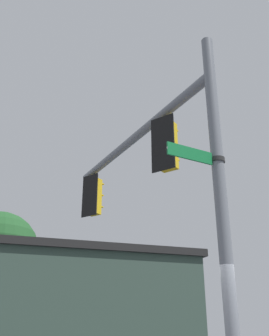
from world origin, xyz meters
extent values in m
cylinder|color=slate|center=(0.00, 0.00, 3.40)|extent=(0.21, 0.21, 6.80)
cylinder|color=slate|center=(-2.68, 1.28, 5.97)|extent=(5.45, 2.75, 0.21)
cylinder|color=black|center=(-1.35, 0.65, 5.78)|extent=(0.08, 0.08, 0.18)
cube|color=gold|center=(-1.35, 0.65, 5.16)|extent=(0.36, 0.30, 1.05)
sphere|color=#590F0F|center=(-1.35, 0.83, 5.51)|extent=(0.22, 0.22, 0.22)
cube|color=gold|center=(-1.35, 0.85, 5.61)|extent=(0.24, 0.20, 0.03)
sphere|color=brown|center=(-1.35, 0.83, 5.16)|extent=(0.22, 0.22, 0.22)
cube|color=gold|center=(-1.35, 0.85, 5.26)|extent=(0.24, 0.20, 0.03)
sphere|color=#1EE533|center=(-1.35, 0.83, 4.81)|extent=(0.22, 0.22, 0.22)
cube|color=gold|center=(-1.35, 0.85, 4.91)|extent=(0.24, 0.20, 0.03)
cube|color=black|center=(-1.35, 0.48, 5.16)|extent=(0.54, 0.03, 1.22)
cylinder|color=black|center=(-4.77, 2.29, 5.78)|extent=(0.08, 0.08, 0.18)
cube|color=gold|center=(-4.77, 2.29, 5.16)|extent=(0.36, 0.30, 1.05)
sphere|color=#590F0F|center=(-4.77, 2.47, 5.51)|extent=(0.22, 0.22, 0.22)
cube|color=gold|center=(-4.77, 2.49, 5.61)|extent=(0.24, 0.20, 0.03)
sphere|color=brown|center=(-4.77, 2.47, 5.16)|extent=(0.22, 0.22, 0.22)
cube|color=gold|center=(-4.77, 2.49, 5.26)|extent=(0.24, 0.20, 0.03)
sphere|color=#1EE533|center=(-4.77, 2.47, 4.81)|extent=(0.22, 0.22, 0.22)
cube|color=gold|center=(-4.77, 2.49, 4.91)|extent=(0.24, 0.20, 0.03)
cube|color=black|center=(-4.77, 2.12, 5.16)|extent=(0.54, 0.03, 1.22)
cube|color=#147238|center=(-0.25, -0.52, 4.25)|extent=(0.41, 0.82, 0.22)
cube|color=white|center=(-0.25, -0.52, 4.25)|extent=(0.39, 0.81, 0.04)
cylinder|color=#262626|center=(0.00, 0.00, 4.25)|extent=(0.25, 0.25, 0.08)
cube|color=#33473D|center=(-10.29, 7.63, 2.25)|extent=(10.99, 11.43, 4.49)
cube|color=maroon|center=(-13.32, 9.88, 2.47)|extent=(5.67, 7.16, 0.30)
cube|color=black|center=(-10.29, 7.63, 4.64)|extent=(11.43, 11.89, 0.30)
camera|label=1|loc=(2.39, -5.82, 1.52)|focal=42.37mm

